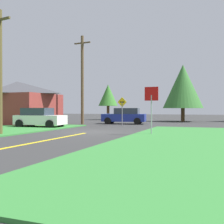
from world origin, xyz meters
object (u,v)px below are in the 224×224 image
utility_pole_mid (82,79)px  direction_sign (122,108)px  car_approaching_junction (125,116)px  barn (17,103)px  parked_car_near_building (40,118)px  stop_sign (151,101)px  pine_tree_center (108,95)px  oak_tree_right (183,86)px

utility_pole_mid → direction_sign: 5.44m
car_approaching_junction → barn: bearing=14.8°
parked_car_near_building → barn: 6.29m
stop_sign → pine_tree_center: 23.11m
car_approaching_junction → direction_sign: bearing=95.5°
utility_pole_mid → pine_tree_center: bearing=98.4°
stop_sign → barn: 16.56m
stop_sign → oak_tree_right: size_ratio=0.41×
oak_tree_right → barn: bearing=-142.4°
utility_pole_mid → pine_tree_center: utility_pole_mid is taller
direction_sign → barn: size_ratio=0.34×
direction_sign → barn: 10.81m
pine_tree_center → oak_tree_right: (10.49, -2.15, 0.82)m
pine_tree_center → stop_sign: bearing=-62.7°
pine_tree_center → barn: pine_tree_center is taller
stop_sign → car_approaching_junction: size_ratio=0.62×
car_approaching_junction → direction_sign: size_ratio=1.76×
car_approaching_junction → utility_pole_mid: bearing=21.9°
parked_car_near_building → direction_sign: 7.30m
utility_pole_mid → barn: utility_pole_mid is taller
direction_sign → parked_car_near_building: bearing=-141.7°
car_approaching_junction → parked_car_near_building: same height
pine_tree_center → oak_tree_right: 10.74m
utility_pole_mid → direction_sign: (4.49, -1.02, -2.89)m
car_approaching_junction → oak_tree_right: bearing=-131.8°
utility_pole_mid → oak_tree_right: (8.76, 9.54, -0.26)m
car_approaching_junction → oak_tree_right: oak_tree_right is taller
parked_car_near_building → oak_tree_right: size_ratio=0.60×
stop_sign → barn: size_ratio=0.37×
car_approaching_junction → pine_tree_center: 11.32m
stop_sign → parked_car_near_building: 10.65m
pine_tree_center → car_approaching_junction: bearing=-60.2°
stop_sign → barn: bearing=-23.9°
direction_sign → utility_pole_mid: bearing=167.2°
parked_car_near_building → oak_tree_right: bearing=53.2°
car_approaching_junction → utility_pole_mid: 5.69m
car_approaching_junction → pine_tree_center: bearing=-67.9°
barn → utility_pole_mid: bearing=17.9°
direction_sign → car_approaching_junction: bearing=103.2°
stop_sign → direction_sign: (-4.36, 7.79, -0.40)m
oak_tree_right → parked_car_near_building: bearing=-123.5°
car_approaching_junction → parked_car_near_building: (-4.95, -7.64, -0.00)m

